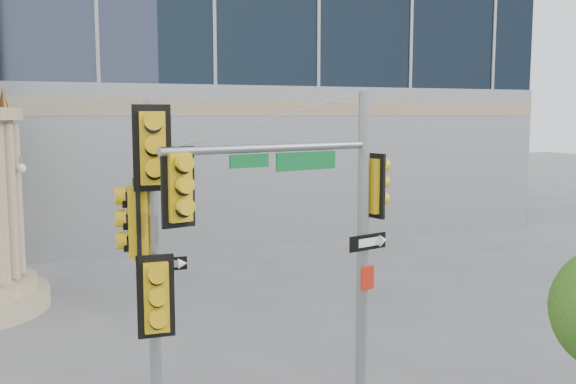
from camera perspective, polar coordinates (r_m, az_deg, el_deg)
name	(u,v)px	position (r m, az deg, el deg)	size (l,w,h in m)	color
main_signal_pole	(319,217)	(10.28, 2.81, -2.24)	(4.02, 1.48, 5.31)	slate
secondary_signal_pole	(150,240)	(10.03, -12.18, -4.16)	(0.88, 0.68, 5.15)	slate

